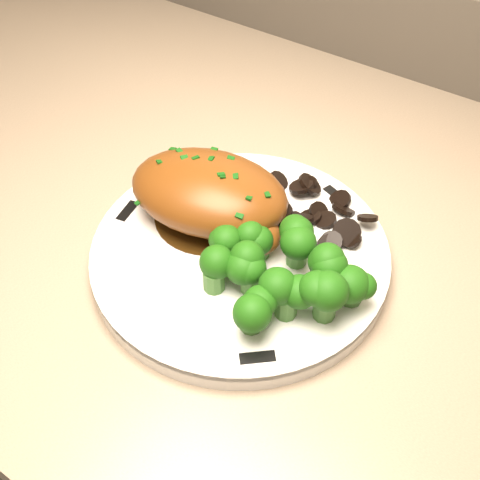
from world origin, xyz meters
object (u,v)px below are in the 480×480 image
Objects in this scene: broccoli_florets at (278,271)px; chicken_breast at (213,197)px; counter at (359,473)px; plate at (240,254)px.

chicken_breast is at bearing 157.72° from broccoli_florets.
chicken_breast is (-0.20, -0.06, 0.50)m from counter.
counter reaches higher than broccoli_florets.
chicken_breast reaches higher than plate.
chicken_breast is (-0.04, 0.02, 0.04)m from plate.
broccoli_florets is at bearing -133.87° from counter.
counter is 7.55× the size of plate.
counter is 11.86× the size of chicken_breast.
counter is 0.49m from plate.
plate is at bearing -152.27° from counter.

